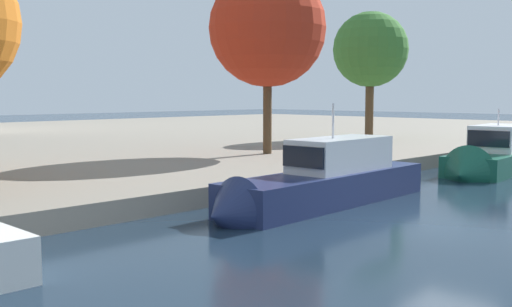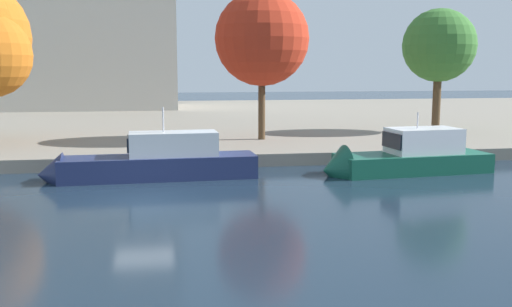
{
  "view_description": "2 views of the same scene",
  "coord_description": "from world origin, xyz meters",
  "px_view_note": "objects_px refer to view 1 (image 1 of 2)",
  "views": [
    {
      "loc": [
        -16.93,
        -8.37,
        3.93
      ],
      "look_at": [
        -1.04,
        7.01,
        1.82
      ],
      "focal_mm": 43.25,
      "sensor_mm": 36.0,
      "label": 1
    },
    {
      "loc": [
        0.87,
        -24.33,
        5.56
      ],
      "look_at": [
        5.49,
        4.05,
        1.31
      ],
      "focal_mm": 40.72,
      "sensor_mm": 36.0,
      "label": 2
    }
  ],
  "objects_px": {
    "tree_3": "(268,30)",
    "tree_5": "(372,49)",
    "motor_yacht_2": "(492,160)",
    "motor_yacht_1": "(321,186)"
  },
  "relations": [
    {
      "from": "motor_yacht_1",
      "to": "motor_yacht_2",
      "type": "distance_m",
      "value": 13.29
    },
    {
      "from": "motor_yacht_1",
      "to": "motor_yacht_2",
      "type": "relative_size",
      "value": 1.15
    },
    {
      "from": "motor_yacht_1",
      "to": "tree_5",
      "type": "relative_size",
      "value": 1.17
    },
    {
      "from": "motor_yacht_2",
      "to": "tree_5",
      "type": "distance_m",
      "value": 16.52
    },
    {
      "from": "motor_yacht_1",
      "to": "motor_yacht_2",
      "type": "bearing_deg",
      "value": 175.6
    },
    {
      "from": "motor_yacht_2",
      "to": "tree_5",
      "type": "xyz_separation_m",
      "value": [
        8.21,
        12.72,
        6.62
      ]
    },
    {
      "from": "tree_3",
      "to": "tree_5",
      "type": "distance_m",
      "value": 14.14
    },
    {
      "from": "tree_3",
      "to": "tree_5",
      "type": "bearing_deg",
      "value": 10.49
    },
    {
      "from": "motor_yacht_2",
      "to": "motor_yacht_1",
      "type": "bearing_deg",
      "value": -7.62
    },
    {
      "from": "tree_3",
      "to": "tree_5",
      "type": "height_order",
      "value": "tree_3"
    }
  ]
}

